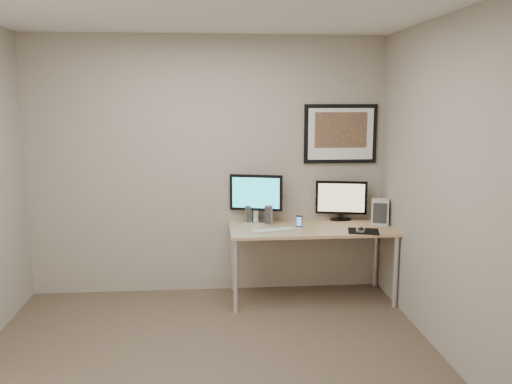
# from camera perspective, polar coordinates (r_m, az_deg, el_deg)

# --- Properties ---
(floor) EXTENTS (3.60, 3.60, 0.00)m
(floor) POSITION_cam_1_polar(r_m,az_deg,el_deg) (4.25, -4.85, -17.91)
(floor) COLOR brown
(floor) RESTS_ON ground
(room) EXTENTS (3.60, 3.60, 3.60)m
(room) POSITION_cam_1_polar(r_m,az_deg,el_deg) (4.23, -5.17, 5.28)
(room) COLOR white
(room) RESTS_ON ground
(desk) EXTENTS (1.60, 0.70, 0.73)m
(desk) POSITION_cam_1_polar(r_m,az_deg,el_deg) (5.37, 5.81, -4.38)
(desk) COLOR #AB8652
(desk) RESTS_ON floor
(framed_art) EXTENTS (0.75, 0.04, 0.60)m
(framed_art) POSITION_cam_1_polar(r_m,az_deg,el_deg) (5.61, 8.88, 6.08)
(framed_art) COLOR black
(framed_art) RESTS_ON room
(monitor_large) EXTENTS (0.53, 0.23, 0.49)m
(monitor_large) POSITION_cam_1_polar(r_m,az_deg,el_deg) (5.47, 0.01, -0.44)
(monitor_large) COLOR #AAAAAF
(monitor_large) RESTS_ON desk
(monitor_tv) EXTENTS (0.52, 0.16, 0.41)m
(monitor_tv) POSITION_cam_1_polar(r_m,az_deg,el_deg) (5.65, 8.96, -0.78)
(monitor_tv) COLOR black
(monitor_tv) RESTS_ON desk
(speaker_left) EXTENTS (0.08, 0.08, 0.18)m
(speaker_left) POSITION_cam_1_polar(r_m,az_deg,el_deg) (5.52, -0.82, -2.30)
(speaker_left) COLOR #AAAAAF
(speaker_left) RESTS_ON desk
(speaker_right) EXTENTS (0.10, 0.10, 0.20)m
(speaker_right) POSITION_cam_1_polar(r_m,az_deg,el_deg) (5.40, 1.35, -2.44)
(speaker_right) COLOR #AAAAAF
(speaker_right) RESTS_ON desk
(phone_dock) EXTENTS (0.08, 0.08, 0.13)m
(phone_dock) POSITION_cam_1_polar(r_m,az_deg,el_deg) (5.27, 4.57, -3.18)
(phone_dock) COLOR black
(phone_dock) RESTS_ON desk
(keyboard) EXTENTS (0.45, 0.23, 0.02)m
(keyboard) POSITION_cam_1_polar(r_m,az_deg,el_deg) (5.18, 1.88, -4.02)
(keyboard) COLOR silver
(keyboard) RESTS_ON desk
(mousepad) EXTENTS (0.34, 0.31, 0.00)m
(mousepad) POSITION_cam_1_polar(r_m,az_deg,el_deg) (5.26, 11.24, -4.06)
(mousepad) COLOR black
(mousepad) RESTS_ON desk
(mouse) EXTENTS (0.10, 0.13, 0.04)m
(mouse) POSITION_cam_1_polar(r_m,az_deg,el_deg) (5.23, 10.95, -3.87)
(mouse) COLOR black
(mouse) RESTS_ON mousepad
(fan_unit) EXTENTS (0.20, 0.17, 0.26)m
(fan_unit) POSITION_cam_1_polar(r_m,az_deg,el_deg) (5.54, 12.94, -2.06)
(fan_unit) COLOR silver
(fan_unit) RESTS_ON desk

